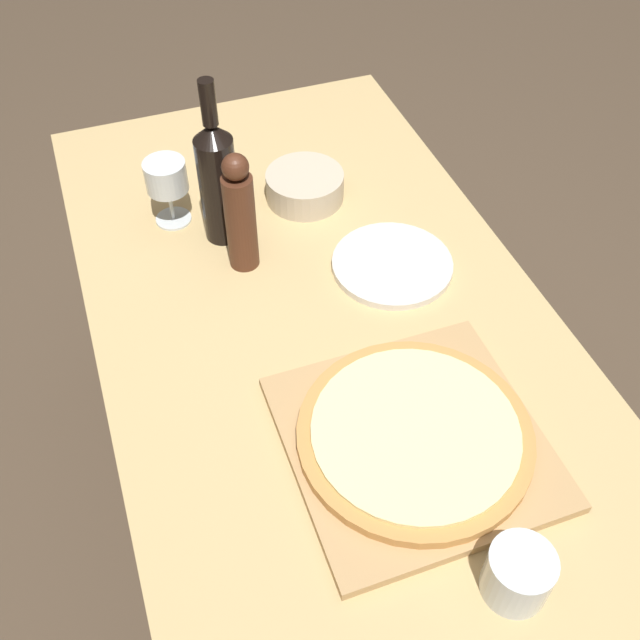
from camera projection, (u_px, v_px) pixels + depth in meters
The scene contains 10 objects.
ground_plane at pixel (319, 511), 1.87m from camera, with size 12.00×12.00×0.00m, color #4C3D2D.
dining_table at pixel (319, 346), 1.40m from camera, with size 0.78×1.42×0.74m.
cutting_board at pixel (414, 442), 1.12m from camera, with size 0.37×0.37×0.02m.
pizza at pixel (415, 434), 1.11m from camera, with size 0.35×0.35×0.02m.
wine_bottle at pixel (218, 179), 1.36m from camera, with size 0.07×0.07×0.33m.
pepper_mill at pixel (240, 215), 1.32m from camera, with size 0.06×0.06×0.24m.
wine_glass at pixel (166, 179), 1.41m from camera, with size 0.08×0.08×0.14m.
small_bowl at pixel (305, 186), 1.51m from camera, with size 0.16×0.16×0.06m.
drinking_tumbler at pixel (518, 574), 0.95m from camera, with size 0.09×0.09×0.08m.
dinner_plate at pixel (392, 264), 1.39m from camera, with size 0.22×0.22×0.01m.
Camera 1 is at (-0.30, -0.86, 1.71)m, focal length 42.00 mm.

